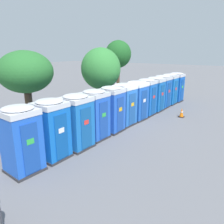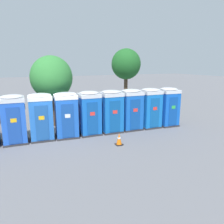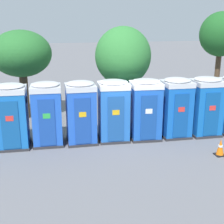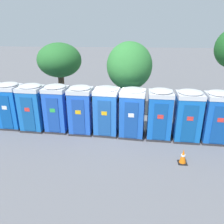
% 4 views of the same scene
% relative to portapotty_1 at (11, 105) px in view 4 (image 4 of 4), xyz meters
% --- Properties ---
extents(ground_plane, '(120.00, 120.00, 0.00)m').
position_rel_portapotty_1_xyz_m(ground_plane, '(6.03, -0.16, -1.28)').
color(ground_plane, slate).
extents(portapotty_1, '(1.23, 1.24, 2.54)m').
position_rel_portapotty_1_xyz_m(portapotty_1, '(0.00, 0.00, 0.00)').
color(portapotty_1, '#2D2D33').
rests_on(portapotty_1, ground).
extents(portapotty_2, '(1.30, 1.26, 2.54)m').
position_rel_portapotty_1_xyz_m(portapotty_2, '(1.33, -0.17, -0.00)').
color(portapotty_2, '#2D2D33').
rests_on(portapotty_2, ground).
extents(portapotty_3, '(1.25, 1.27, 2.54)m').
position_rel_portapotty_1_xyz_m(portapotty_3, '(2.67, -0.17, -0.00)').
color(portapotty_3, '#2D2D33').
rests_on(portapotty_3, ground).
extents(portapotty_4, '(1.22, 1.23, 2.54)m').
position_rel_portapotty_1_xyz_m(portapotty_4, '(4.01, -0.30, -0.00)').
color(portapotty_4, '#2D2D33').
rests_on(portapotty_4, ground).
extents(portapotty_5, '(1.32, 1.29, 2.54)m').
position_rel_portapotty_1_xyz_m(portapotty_5, '(5.35, -0.32, -0.00)').
color(portapotty_5, '#2D2D33').
rests_on(portapotty_5, ground).
extents(portapotty_6, '(1.34, 1.31, 2.54)m').
position_rel_portapotty_1_xyz_m(portapotty_6, '(6.68, -0.47, -0.00)').
color(portapotty_6, '#2D2D33').
rests_on(portapotty_6, ground).
extents(portapotty_7, '(1.23, 1.24, 2.54)m').
position_rel_portapotty_1_xyz_m(portapotty_7, '(8.02, -0.53, -0.00)').
color(portapotty_7, '#2D2D33').
rests_on(portapotty_7, ground).
extents(portapotty_8, '(1.27, 1.24, 2.54)m').
position_rel_portapotty_1_xyz_m(portapotty_8, '(9.36, -0.62, -0.00)').
color(portapotty_8, '#2D2D33').
rests_on(portapotty_8, ground).
extents(portapotty_9, '(1.28, 1.25, 2.54)m').
position_rel_portapotty_1_xyz_m(portapotty_9, '(10.70, -0.67, -0.00)').
color(portapotty_9, '#2D2D33').
rests_on(portapotty_9, ground).
extents(street_tree_0, '(2.94, 2.94, 4.40)m').
position_rel_portapotty_1_xyz_m(street_tree_0, '(1.71, 3.73, 1.94)').
color(street_tree_0, '#4C3826').
rests_on(street_tree_0, ground).
extents(street_tree_1, '(2.66, 2.66, 4.58)m').
position_rel_portapotty_1_xyz_m(street_tree_1, '(6.42, 2.15, 1.87)').
color(street_tree_1, '#4C3826').
rests_on(street_tree_1, ground).
extents(traffic_cone, '(0.36, 0.36, 0.64)m').
position_rel_portapotty_1_xyz_m(traffic_cone, '(8.80, -2.83, -0.97)').
color(traffic_cone, black).
rests_on(traffic_cone, ground).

